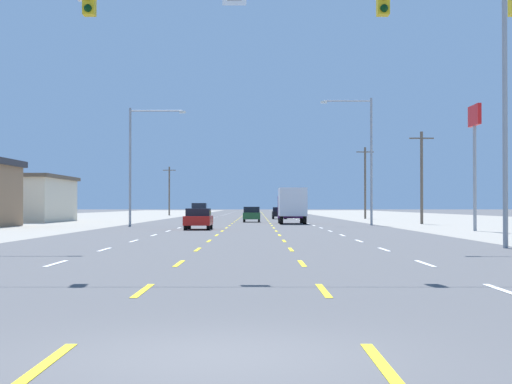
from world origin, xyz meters
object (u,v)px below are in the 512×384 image
suv_far_left_far (196,211)px  streetlight_right_row_1 (363,152)px  sedan_inner_left_nearest (195,219)px  sedan_center_turn_farther (248,212)px  streetlight_right_row_0 (492,95)px  streetlight_left_row_1 (132,156)px  box_truck_inner_right_near (288,204)px  sedan_inner_right_midfar (276,213)px  pole_sign_right_row_1 (471,134)px  hatchback_center_turn_mid (248,214)px

suv_far_left_far → streetlight_right_row_1: streetlight_right_row_1 is taller
sedan_inner_left_nearest → sedan_center_turn_farther: (3.43, 54.44, 0.00)m
streetlight_right_row_0 → streetlight_right_row_1: size_ratio=0.97×
streetlight_right_row_0 → streetlight_left_row_1: streetlight_right_row_0 is taller
streetlight_right_row_0 → sedan_center_turn_farther: bearing=97.1°
box_truck_inner_right_near → streetlight_left_row_1: 15.01m
sedan_inner_left_nearest → box_truck_inner_right_near: 19.43m
box_truck_inner_right_near → streetlight_right_row_0: 43.55m
streetlight_left_row_1 → box_truck_inner_right_near: bearing=22.8°
sedan_inner_left_nearest → box_truck_inner_right_near: (7.24, 18.00, 1.08)m
suv_far_left_far → sedan_center_turn_farther: 9.02m
sedan_inner_right_midfar → pole_sign_right_row_1: 50.62m
streetlight_right_row_0 → streetlight_left_row_1: bearing=117.5°
streetlight_right_row_1 → suv_far_left_far: bearing=114.6°
sedan_center_turn_farther → streetlight_left_row_1: streetlight_left_row_1 is taller
sedan_inner_left_nearest → pole_sign_right_row_1: size_ratio=0.55×
box_truck_inner_right_near → streetlight_left_row_1: bearing=-157.2°
hatchback_center_turn_mid → streetlight_left_row_1: bearing=-125.3°
sedan_center_turn_farther → streetlight_right_row_0: 80.14m
sedan_inner_left_nearest → sedan_center_turn_farther: 54.55m
streetlight_right_row_0 → streetlight_left_row_1: size_ratio=1.06×
sedan_inner_right_midfar → streetlight_left_row_1: bearing=-111.3°
box_truck_inner_right_near → pole_sign_right_row_1: bearing=-62.7°
sedan_inner_left_nearest → hatchback_center_turn_mid: 26.23m
suv_far_left_far → streetlight_left_row_1: size_ratio=0.50×
box_truck_inner_right_near → streetlight_right_row_1: 9.32m
hatchback_center_turn_mid → suv_far_left_far: bearing=106.8°
sedan_inner_right_midfar → streetlight_left_row_1: size_ratio=0.46×
suv_far_left_far → pole_sign_right_row_1: (21.47, -51.64, 5.32)m
box_truck_inner_right_near → streetlight_right_row_0: streetlight_right_row_0 is taller
suv_far_left_far → pole_sign_right_row_1: 56.18m
box_truck_inner_right_near → hatchback_center_turn_mid: bearing=114.9°
sedan_inner_right_midfar → sedan_center_turn_farther: bearing=111.6°
hatchback_center_turn_mid → sedan_inner_left_nearest: bearing=-97.7°
box_truck_inner_right_near → pole_sign_right_row_1: (10.99, -21.26, 4.51)m
sedan_center_turn_farther → streetlight_right_row_1: (9.84, -42.06, 5.42)m
sedan_inner_left_nearest → streetlight_right_row_1: bearing=43.0°
suv_far_left_far → streetlight_right_row_1: 39.94m
box_truck_inner_right_near → sedan_inner_right_midfar: 27.77m
sedan_center_turn_farther → streetlight_left_row_1: (-9.54, -42.06, 5.04)m
sedan_inner_right_midfar → streetlight_left_row_1: (-12.98, -33.37, 5.04)m
sedan_inner_right_midfar → streetlight_right_row_1: 34.40m
suv_far_left_far → streetlight_left_row_1: 36.43m
streetlight_right_row_0 → pole_sign_right_row_1: bearing=77.3°
suv_far_left_far → box_truck_inner_right_near: bearing=-71.0°
box_truck_inner_right_near → pole_sign_right_row_1: size_ratio=0.88×
streetlight_right_row_0 → sedan_inner_right_midfar: bearing=95.2°
box_truck_inner_right_near → streetlight_right_row_0: bearing=-81.9°
sedan_inner_left_nearest → pole_sign_right_row_1: bearing=-10.1°
suv_far_left_far → streetlight_right_row_0: streetlight_right_row_0 is taller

